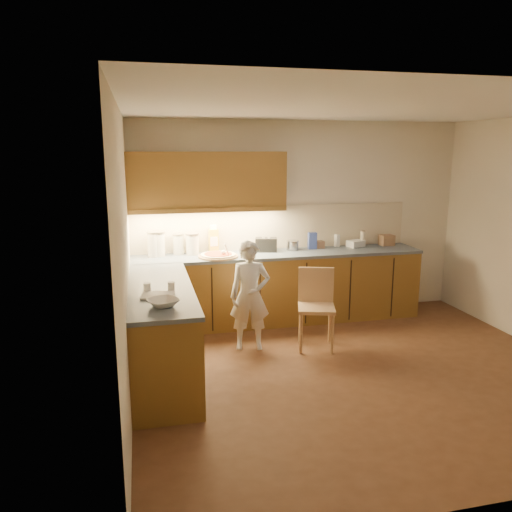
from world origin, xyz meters
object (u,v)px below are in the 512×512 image
Objects in this scene: wooden_chair at (316,302)px; oil_jug at (213,240)px; toaster at (266,245)px; child at (250,296)px; pizza_on_board at (218,255)px.

wooden_chair is 1.61m from oil_jug.
child is at bearing -100.62° from toaster.
pizza_on_board is 1.59× the size of toaster.
wooden_chair is (0.75, -0.10, -0.10)m from child.
oil_jug reaches higher than toaster.
wooden_chair is at bearing -48.36° from oil_jug.
pizza_on_board is at bearing 117.50° from child.
toaster reaches higher than wooden_chair.
pizza_on_board is 1.36m from wooden_chair.
child is 3.44× the size of oil_jug.
toaster is at bearing 17.57° from pizza_on_board.
toaster is at bearing 75.11° from child.
toaster is (0.68, -0.09, -0.07)m from oil_jug.
pizza_on_board is 1.37× the size of oil_jug.
child is at bearing -71.96° from pizza_on_board.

